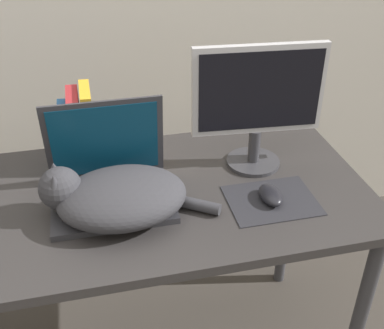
% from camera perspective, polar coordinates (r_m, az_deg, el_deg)
% --- Properties ---
extents(desk, '(1.31, 0.65, 0.74)m').
position_cam_1_polar(desk, '(1.42, -6.18, -6.34)').
color(desk, '#2D2B2B').
rests_on(desk, ground_plane).
extents(laptop, '(0.33, 0.25, 0.27)m').
position_cam_1_polar(laptop, '(1.34, -9.66, -2.05)').
color(laptop, '#2D2D33').
rests_on(laptop, desk).
extents(cat, '(0.47, 0.26, 0.15)m').
position_cam_1_polar(cat, '(1.26, -9.09, -3.70)').
color(cat, '#333338').
rests_on(cat, desk).
extents(external_monitor, '(0.38, 0.16, 0.38)m').
position_cam_1_polar(external_monitor, '(1.40, 7.81, 7.41)').
color(external_monitor, '#333338').
rests_on(external_monitor, desk).
extents(mousepad, '(0.24, 0.19, 0.00)m').
position_cam_1_polar(mousepad, '(1.35, 9.41, -4.21)').
color(mousepad, '#232328').
rests_on(mousepad, desk).
extents(computer_mouse, '(0.06, 0.10, 0.03)m').
position_cam_1_polar(computer_mouse, '(1.34, 9.29, -3.60)').
color(computer_mouse, black).
rests_on(computer_mouse, mousepad).
extents(book_row, '(0.11, 0.16, 0.24)m').
position_cam_1_polar(book_row, '(1.49, -13.49, 3.96)').
color(book_row, '#285B93').
rests_on(book_row, desk).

